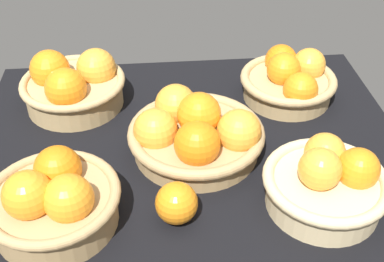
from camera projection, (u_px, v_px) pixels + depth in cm
name	position (u px, v px, depth cm)	size (l,w,h in cm)	color
market_tray	(191.00, 161.00, 93.46)	(84.00, 72.00, 3.00)	black
basket_near_left	(53.00, 200.00, 76.32)	(21.45, 21.45, 11.95)	tan
basket_far_right	(290.00, 80.00, 105.89)	(20.79, 20.79, 10.75)	tan
basket_near_right	(327.00, 182.00, 79.95)	(20.69, 20.69, 11.63)	#D3BC8C
basket_far_left	(73.00, 85.00, 103.10)	(22.02, 22.02, 11.83)	tan
basket_center	(195.00, 132.00, 90.89)	(25.69, 25.69, 11.82)	tan
loose_orange_front_gap	(177.00, 203.00, 77.77)	(6.94, 6.94, 6.94)	orange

